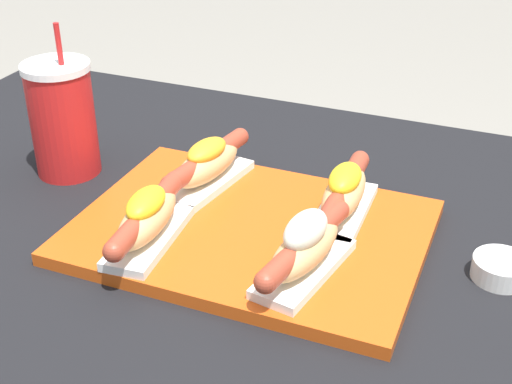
% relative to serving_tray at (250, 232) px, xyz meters
% --- Properties ---
extents(serving_tray, '(0.45, 0.32, 0.02)m').
position_rel_serving_tray_xyz_m(serving_tray, '(0.00, 0.00, 0.00)').
color(serving_tray, '#CC4C14').
rests_on(serving_tray, patio_table).
extents(hot_dog_0, '(0.07, 0.20, 0.07)m').
position_rel_serving_tray_xyz_m(hot_dog_0, '(-0.10, -0.08, 0.04)').
color(hot_dog_0, white).
rests_on(hot_dog_0, serving_tray).
extents(hot_dog_1, '(0.09, 0.20, 0.08)m').
position_rel_serving_tray_xyz_m(hot_dog_1, '(0.10, -0.07, 0.04)').
color(hot_dog_1, white).
rests_on(hot_dog_1, serving_tray).
extents(hot_dog_2, '(0.08, 0.20, 0.07)m').
position_rel_serving_tray_xyz_m(hot_dog_2, '(-0.10, 0.08, 0.04)').
color(hot_dog_2, white).
rests_on(hot_dog_2, serving_tray).
extents(hot_dog_3, '(0.06, 0.20, 0.07)m').
position_rel_serving_tray_xyz_m(hot_dog_3, '(0.10, 0.07, 0.04)').
color(hot_dog_3, white).
rests_on(hot_dog_3, serving_tray).
extents(sauce_bowl, '(0.07, 0.07, 0.03)m').
position_rel_serving_tray_xyz_m(sauce_bowl, '(0.31, 0.03, 0.01)').
color(sauce_bowl, silver).
rests_on(sauce_bowl, patio_table).
extents(drink_cup, '(0.10, 0.10, 0.23)m').
position_rel_serving_tray_xyz_m(drink_cup, '(-0.33, 0.07, 0.08)').
color(drink_cup, red).
rests_on(drink_cup, patio_table).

